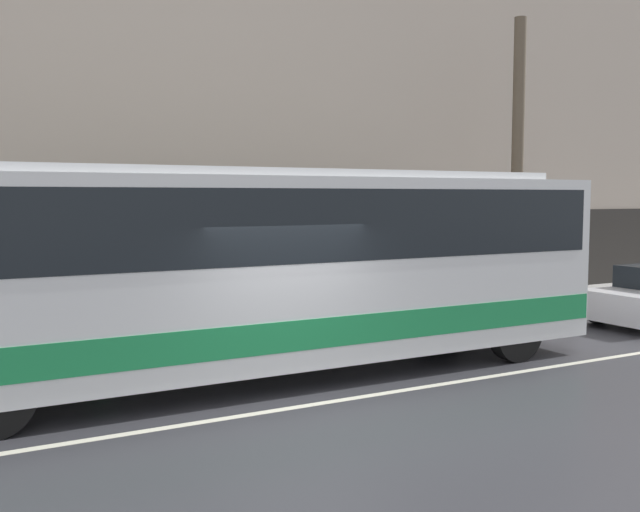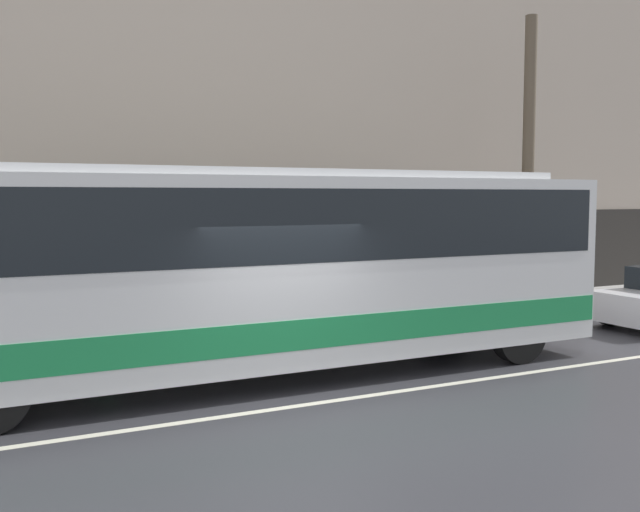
{
  "view_description": "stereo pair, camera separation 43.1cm",
  "coord_description": "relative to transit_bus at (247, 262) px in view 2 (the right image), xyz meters",
  "views": [
    {
      "loc": [
        -4.42,
        -8.62,
        2.92
      ],
      "look_at": [
        1.21,
        1.74,
        1.92
      ],
      "focal_mm": 40.0,
      "sensor_mm": 36.0,
      "label": 1
    },
    {
      "loc": [
        -4.04,
        -8.82,
        2.92
      ],
      "look_at": [
        1.21,
        1.74,
        1.92
      ],
      "focal_mm": 40.0,
      "sensor_mm": 36.0,
      "label": 2
    }
  ],
  "objects": [
    {
      "name": "ground_plane",
      "position": [
        0.07,
        -1.74,
        -1.88
      ],
      "size": [
        60.0,
        60.0,
        0.0
      ],
      "primitive_type": "plane",
      "color": "#333338"
    },
    {
      "name": "sidewalk",
      "position": [
        0.07,
        3.59,
        -1.79
      ],
      "size": [
        60.0,
        2.67,
        0.17
      ],
      "color": "#A09E99",
      "rests_on": "ground_plane"
    },
    {
      "name": "building_facade",
      "position": [
        0.07,
        5.07,
        2.97
      ],
      "size": [
        60.0,
        0.35,
        10.05
      ],
      "color": "#B7A899",
      "rests_on": "ground_plane"
    },
    {
      "name": "lane_stripe",
      "position": [
        0.07,
        -1.74,
        -1.87
      ],
      "size": [
        54.0,
        0.14,
        0.01
      ],
      "color": "beige",
      "rests_on": "ground_plane"
    },
    {
      "name": "transit_bus",
      "position": [
        0.0,
        0.0,
        0.0
      ],
      "size": [
        12.44,
        2.58,
        3.33
      ],
      "color": "white",
      "rests_on": "ground_plane"
    },
    {
      "name": "utility_pole_near",
      "position": [
        8.46,
        2.94,
        1.85
      ],
      "size": [
        0.3,
        0.3,
        7.1
      ],
      "color": "brown",
      "rests_on": "sidewalk"
    },
    {
      "name": "pedestrian_waiting",
      "position": [
        -1.68,
        3.41,
        -0.96
      ],
      "size": [
        0.36,
        0.36,
        1.6
      ],
      "color": "#1E5933",
      "rests_on": "sidewalk"
    }
  ]
}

